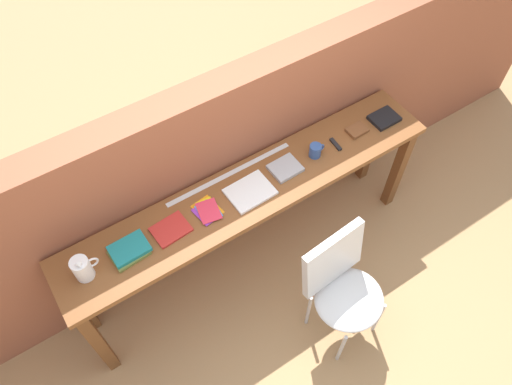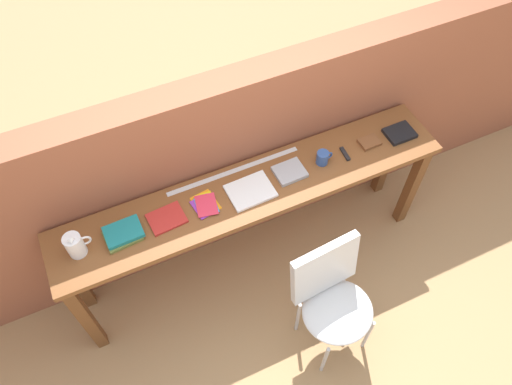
# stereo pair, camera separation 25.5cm
# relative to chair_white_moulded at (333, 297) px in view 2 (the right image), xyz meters

# --- Properties ---
(ground_plane) EXTENTS (40.00, 40.00, 0.00)m
(ground_plane) POSITION_rel_chair_white_moulded_xyz_m (-0.21, 0.40, -0.53)
(ground_plane) COLOR tan
(brick_wall_back) EXTENTS (6.00, 0.20, 1.48)m
(brick_wall_back) POSITION_rel_chair_white_moulded_xyz_m (-0.21, 1.04, 0.21)
(brick_wall_back) COLOR #935138
(brick_wall_back) RESTS_ON ground
(sideboard) EXTENTS (2.50, 0.44, 0.88)m
(sideboard) POSITION_rel_chair_white_moulded_xyz_m (-0.21, 0.70, 0.21)
(sideboard) COLOR brown
(sideboard) RESTS_ON ground
(chair_white_moulded) EXTENTS (0.47, 0.48, 0.89)m
(chair_white_moulded) POSITION_rel_chair_white_moulded_xyz_m (0.00, 0.00, 0.00)
(chair_white_moulded) COLOR silver
(chair_white_moulded) RESTS_ON ground
(pitcher_white) EXTENTS (0.14, 0.10, 0.18)m
(pitcher_white) POSITION_rel_chair_white_moulded_xyz_m (-1.27, 0.71, 0.43)
(pitcher_white) COLOR white
(pitcher_white) RESTS_ON sideboard
(book_stack_leftmost) EXTENTS (0.22, 0.17, 0.05)m
(book_stack_leftmost) POSITION_rel_chair_white_moulded_xyz_m (-1.01, 0.70, 0.38)
(book_stack_leftmost) COLOR olive
(book_stack_leftmost) RESTS_ON sideboard
(magazine_cycling) EXTENTS (0.22, 0.18, 0.01)m
(magazine_cycling) POSITION_rel_chair_white_moulded_xyz_m (-0.75, 0.71, 0.36)
(magazine_cycling) COLOR red
(magazine_cycling) RESTS_ON sideboard
(pamphlet_pile_colourful) EXTENTS (0.16, 0.20, 0.01)m
(pamphlet_pile_colourful) POSITION_rel_chair_white_moulded_xyz_m (-0.51, 0.71, 0.36)
(pamphlet_pile_colourful) COLOR orange
(pamphlet_pile_colourful) RESTS_ON sideboard
(book_open_centre) EXTENTS (0.28, 0.22, 0.02)m
(book_open_centre) POSITION_rel_chair_white_moulded_xyz_m (-0.23, 0.68, 0.36)
(book_open_centre) COLOR white
(book_open_centre) RESTS_ON sideboard
(book_grey_hardcover) EXTENTS (0.19, 0.16, 0.03)m
(book_grey_hardcover) POSITION_rel_chair_white_moulded_xyz_m (0.05, 0.71, 0.37)
(book_grey_hardcover) COLOR #9E9EA3
(book_grey_hardcover) RESTS_ON sideboard
(mug) EXTENTS (0.11, 0.08, 0.09)m
(mug) POSITION_rel_chair_white_moulded_xyz_m (0.27, 0.70, 0.40)
(mug) COLOR #2D4C8C
(mug) RESTS_ON sideboard
(multitool_folded) EXTENTS (0.03, 0.11, 0.02)m
(multitool_folded) POSITION_rel_chair_white_moulded_xyz_m (0.44, 0.70, 0.36)
(multitool_folded) COLOR black
(multitool_folded) RESTS_ON sideboard
(leather_journal_brown) EXTENTS (0.13, 0.10, 0.02)m
(leather_journal_brown) POSITION_rel_chair_white_moulded_xyz_m (0.63, 0.71, 0.37)
(leather_journal_brown) COLOR brown
(leather_journal_brown) RESTS_ON sideboard
(book_repair_rightmost) EXTENTS (0.19, 0.15, 0.03)m
(book_repair_rightmost) POSITION_rel_chair_white_moulded_xyz_m (0.85, 0.70, 0.37)
(book_repair_rightmost) COLOR black
(book_repair_rightmost) RESTS_ON sideboard
(ruler_metal_back_edge) EXTENTS (0.88, 0.03, 0.00)m
(ruler_metal_back_edge) POSITION_rel_chair_white_moulded_xyz_m (-0.26, 0.87, 0.35)
(ruler_metal_back_edge) COLOR silver
(ruler_metal_back_edge) RESTS_ON sideboard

